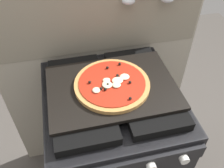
% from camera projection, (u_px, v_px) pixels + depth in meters
% --- Properties ---
extents(kitchen_backsplash, '(1.10, 0.09, 1.55)m').
position_uv_depth(kitchen_backsplash, '(99.00, 61.00, 1.35)').
color(kitchen_backsplash, '#B2A893').
rests_on(kitchen_backsplash, ground_plane).
extents(stove, '(0.60, 0.64, 0.90)m').
position_uv_depth(stove, '(112.00, 146.00, 1.35)').
color(stove, black).
rests_on(stove, ground_plane).
extents(baking_tray, '(0.54, 0.38, 0.02)m').
position_uv_depth(baking_tray, '(112.00, 87.00, 1.03)').
color(baking_tray, black).
rests_on(baking_tray, stove).
extents(pizza_left, '(0.32, 0.32, 0.03)m').
position_uv_depth(pizza_left, '(112.00, 85.00, 1.02)').
color(pizza_left, '#C18947').
rests_on(pizza_left, baking_tray).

